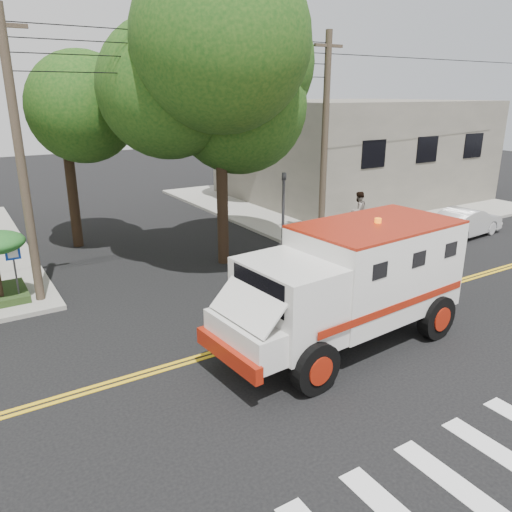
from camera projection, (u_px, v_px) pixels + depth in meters
ground at (285, 333)px, 14.42m from camera, size 100.00×100.00×0.00m
sidewalk_ne at (336, 199)px, 32.06m from camera, size 17.00×17.00×0.15m
building_right at (352, 149)px, 32.25m from camera, size 14.00×12.00×6.00m
utility_pole_left at (21, 166)px, 15.05m from camera, size 0.28×0.28×9.00m
utility_pole_right at (324, 145)px, 21.17m from camera, size 0.28×0.28×9.00m
tree_main at (234, 75)px, 18.15m from camera, size 6.08×5.70×9.85m
tree_left at (73, 115)px, 20.80m from camera, size 4.48×4.20×7.70m
tree_right at (256, 102)px, 29.68m from camera, size 4.80×4.50×8.20m
traffic_signal at (283, 207)px, 20.15m from camera, size 0.15×0.18×3.60m
accessibility_sign at (15, 266)px, 15.87m from camera, size 0.45×0.10×2.02m
armored_truck at (350, 279)px, 13.32m from camera, size 7.38×3.36×3.28m
parked_sedan at (466, 222)px, 23.91m from camera, size 4.35×1.87×1.39m
pedestrian_a at (328, 208)px, 25.42m from camera, size 0.72×0.57×1.75m
pedestrian_b at (358, 211)px, 24.27m from camera, size 0.96×0.76×1.92m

